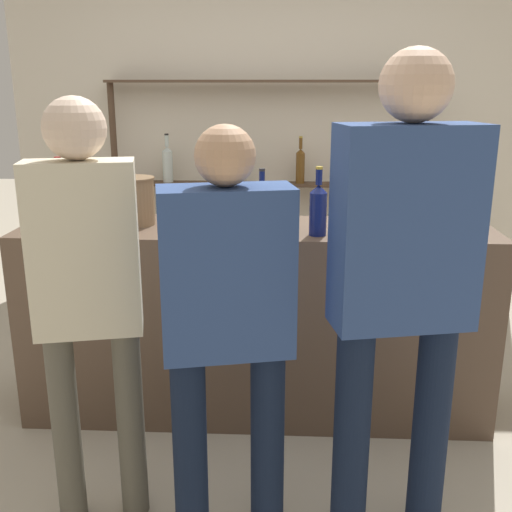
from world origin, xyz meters
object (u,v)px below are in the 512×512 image
(customer_left, at_px, (87,283))
(customer_right, at_px, (403,274))
(counter_bottle_0, at_px, (318,209))
(counter_bottle_2, at_px, (262,209))
(wine_glass, at_px, (406,201))
(customer_center, at_px, (227,314))
(ice_bucket, at_px, (134,201))
(counter_bottle_1, at_px, (466,203))
(counter_bottle_3, at_px, (61,199))
(cork_jar, at_px, (414,213))

(customer_left, distance_m, customer_right, 1.13)
(counter_bottle_0, relative_size, counter_bottle_2, 1.05)
(counter_bottle_0, height_order, customer_left, customer_left)
(wine_glass, height_order, customer_left, customer_left)
(wine_glass, relative_size, customer_right, 0.08)
(wine_glass, bearing_deg, customer_center, -126.95)
(counter_bottle_0, distance_m, wine_glass, 0.56)
(customer_center, height_order, customer_right, customer_right)
(ice_bucket, height_order, customer_right, customer_right)
(counter_bottle_2, relative_size, customer_right, 0.17)
(customer_right, bearing_deg, counter_bottle_2, 21.29)
(counter_bottle_1, bearing_deg, counter_bottle_2, -170.96)
(counter_bottle_2, distance_m, counter_bottle_3, 1.05)
(cork_jar, height_order, customer_left, customer_left)
(counter_bottle_1, xyz_separation_m, customer_right, (-0.48, -0.96, -0.07))
(counter_bottle_0, relative_size, wine_glass, 2.23)
(cork_jar, bearing_deg, counter_bottle_2, -167.94)
(customer_right, bearing_deg, customer_center, 79.63)
(counter_bottle_1, bearing_deg, cork_jar, 179.58)
(customer_left, bearing_deg, wine_glass, -65.01)
(counter_bottle_0, distance_m, customer_left, 1.15)
(customer_left, xyz_separation_m, customer_right, (1.13, -0.05, 0.07))
(customer_right, bearing_deg, ice_bucket, 39.14)
(counter_bottle_1, xyz_separation_m, wine_glass, (-0.26, 0.12, -0.02))
(counter_bottle_2, xyz_separation_m, ice_bucket, (-0.65, 0.15, 0.00))
(wine_glass, relative_size, customer_center, 0.09)
(counter_bottle_1, relative_size, counter_bottle_2, 1.04)
(counter_bottle_0, distance_m, customer_right, 0.82)
(customer_center, bearing_deg, counter_bottle_2, -18.63)
(counter_bottle_1, bearing_deg, customer_right, -116.56)
(counter_bottle_1, height_order, counter_bottle_2, counter_bottle_1)
(wine_glass, xyz_separation_m, customer_right, (-0.22, -1.08, -0.05))
(wine_glass, height_order, cork_jar, wine_glass)
(customer_left, distance_m, customer_center, 0.53)
(wine_glass, bearing_deg, counter_bottle_2, -159.08)
(counter_bottle_0, xyz_separation_m, customer_center, (-0.36, -0.79, -0.22))
(counter_bottle_0, distance_m, counter_bottle_1, 0.76)
(customer_center, bearing_deg, cork_jar, -53.11)
(counter_bottle_0, height_order, customer_center, customer_center)
(ice_bucket, bearing_deg, customer_left, -87.41)
(wine_glass, xyz_separation_m, customer_center, (-0.83, -1.10, -0.20))
(counter_bottle_2, bearing_deg, ice_bucket, 166.66)
(counter_bottle_0, bearing_deg, customer_right, -71.91)
(counter_bottle_0, xyz_separation_m, ice_bucket, (-0.92, 0.18, -0.01))
(ice_bucket, bearing_deg, customer_right, -39.30)
(counter_bottle_1, relative_size, wine_glass, 2.21)
(counter_bottle_2, bearing_deg, customer_right, -57.15)
(customer_center, bearing_deg, customer_left, 70.67)
(ice_bucket, height_order, customer_center, customer_center)
(ice_bucket, distance_m, cork_jar, 1.40)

